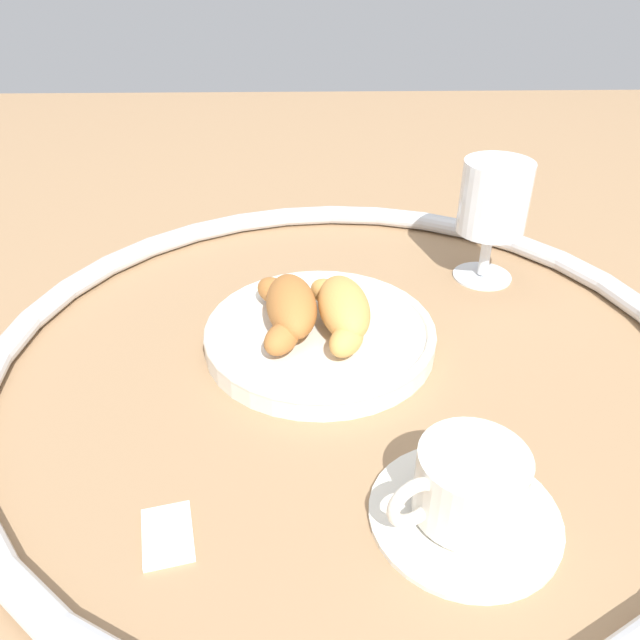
# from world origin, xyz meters

# --- Properties ---
(ground_plane) EXTENTS (2.20, 2.20, 0.00)m
(ground_plane) POSITION_xyz_m (0.00, 0.00, 0.00)
(ground_plane) COLOR #997551
(table_chrome_rim) EXTENTS (0.67, 0.67, 0.02)m
(table_chrome_rim) POSITION_xyz_m (0.00, 0.00, 0.01)
(table_chrome_rim) COLOR silver
(table_chrome_rim) RESTS_ON ground_plane
(pastry_plate) EXTENTS (0.23, 0.23, 0.02)m
(pastry_plate) POSITION_xyz_m (0.03, 0.02, 0.01)
(pastry_plate) COLOR silver
(pastry_plate) RESTS_ON ground_plane
(croissant_large) EXTENTS (0.14, 0.07, 0.04)m
(croissant_large) POSITION_xyz_m (0.03, -0.00, 0.04)
(croissant_large) COLOR #D6994C
(croissant_large) RESTS_ON pastry_plate
(croissant_small) EXTENTS (0.14, 0.07, 0.04)m
(croissant_small) POSITION_xyz_m (0.03, 0.05, 0.04)
(croissant_small) COLOR #AD6B33
(croissant_small) RESTS_ON pastry_plate
(coffee_cup_near) EXTENTS (0.14, 0.14, 0.06)m
(coffee_cup_near) POSITION_xyz_m (-0.18, -0.07, 0.03)
(coffee_cup_near) COLOR silver
(coffee_cup_near) RESTS_ON ground_plane
(juice_glass_left) EXTENTS (0.08, 0.08, 0.14)m
(juice_glass_left) POSITION_xyz_m (0.16, -0.17, 0.09)
(juice_glass_left) COLOR white
(juice_glass_left) RESTS_ON ground_plane
(sugar_packet) EXTENTS (0.06, 0.04, 0.01)m
(sugar_packet) POSITION_xyz_m (-0.20, 0.13, 0.00)
(sugar_packet) COLOR white
(sugar_packet) RESTS_ON ground_plane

